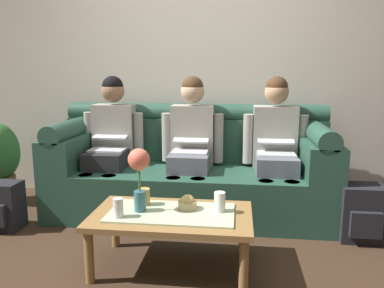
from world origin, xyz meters
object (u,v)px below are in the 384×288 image
coffee_table (172,219)px  snack_bowl (187,203)px  cup_near_left (118,208)px  cup_far_center (220,202)px  couch (191,172)px  person_middle (191,140)px  person_left (111,139)px  flower_vase (139,169)px  backpack_right (361,213)px  person_right (276,142)px  cup_near_right (144,197)px

coffee_table → snack_bowl: 0.14m
cup_near_left → cup_far_center: (0.61, 0.17, 0.00)m
couch → person_middle: size_ratio=2.00×
cup_far_center → person_left: bearing=136.6°
flower_vase → person_middle: bearing=79.0°
person_middle → flower_vase: bearing=-101.0°
couch → backpack_right: couch is taller
person_left → cup_near_left: 1.25m
person_right → cup_far_center: person_right is taller
person_left → person_middle: bearing=0.0°
person_middle → cup_near_right: size_ratio=10.96×
coffee_table → cup_far_center: (0.30, 0.05, 0.12)m
person_left → cup_near_right: (0.53, -0.92, -0.22)m
person_right → backpack_right: (0.61, -0.45, -0.45)m
snack_bowl → cup_near_right: 0.30m
flower_vase → cup_near_left: flower_vase is taller
person_right → cup_near_right: person_right is taller
snack_bowl → person_left: bearing=130.6°
person_middle → coffee_table: 1.08m
coffee_table → flower_vase: flower_vase is taller
cup_near_right → cup_far_center: (0.51, -0.06, 0.01)m
flower_vase → cup_far_center: bearing=6.3°
couch → coffee_table: 1.04m
snack_bowl → cup_far_center: 0.21m
person_left → cup_near_right: 1.09m
person_right → cup_far_center: size_ratio=9.66×
person_left → couch: bearing=0.4°
person_middle → snack_bowl: bearing=-84.4°
person_right → cup_near_left: 1.57m
couch → person_right: bearing=-0.4°
person_left → person_middle: (0.74, 0.00, -0.00)m
couch → person_middle: person_middle is taller
person_left → coffee_table: (0.74, -1.03, -0.33)m
flower_vase → snack_bowl: 0.39m
backpack_right → person_right: bearing=143.5°
backpack_right → cup_near_right: bearing=-163.1°
person_right → cup_near_right: bearing=-135.6°
person_left → flower_vase: 1.17m
couch → snack_bowl: bearing=-84.5°
person_left → coffee_table: size_ratio=1.19×
snack_bowl → cup_near_left: (-0.40, -0.19, 0.02)m
couch → flower_vase: size_ratio=5.96×
cup_far_center → flower_vase: bearing=-173.7°
person_right → backpack_right: person_right is taller
person_right → flower_vase: person_right is taller
couch → backpack_right: bearing=-18.7°
person_left → person_middle: same height
couch → cup_far_center: (0.30, -0.99, 0.07)m
coffee_table → person_right: bearing=54.5°
couch → cup_far_center: 1.04m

